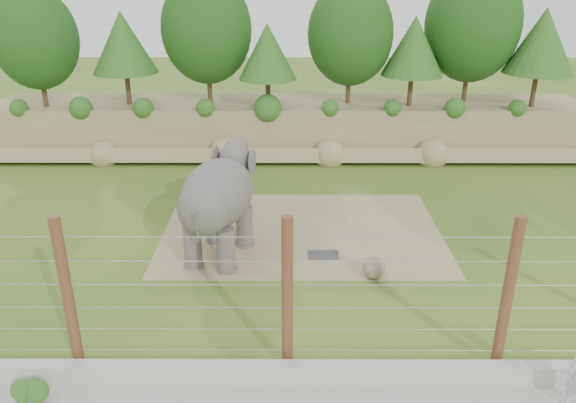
{
  "coord_description": "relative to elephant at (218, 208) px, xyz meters",
  "views": [
    {
      "loc": [
        0.05,
        -15.4,
        8.94
      ],
      "look_at": [
        0.0,
        2.0,
        1.6
      ],
      "focal_mm": 35.0,
      "sensor_mm": 36.0,
      "label": 1
    }
  ],
  "objects": [
    {
      "name": "elephant",
      "position": [
        0.0,
        0.0,
        0.0
      ],
      "size": [
        2.82,
        4.57,
        3.44
      ],
      "primitive_type": null,
      "rotation": [
        0.0,
        0.0,
        -0.25
      ],
      "color": "#5B5652",
      "rests_on": "ground"
    },
    {
      "name": "barrier_fence",
      "position": [
        2.25,
        -5.65,
        0.28
      ],
      "size": [
        20.26,
        0.26,
        4.0
      ],
      "color": "brown",
      "rests_on": "ground"
    },
    {
      "name": "back_embankment",
      "position": [
        2.84,
        11.52,
        2.25
      ],
      "size": [
        30.0,
        5.52,
        8.77
      ],
      "color": "#8A7F51",
      "rests_on": "ground"
    },
    {
      "name": "drain_grate",
      "position": [
        3.43,
        -0.02,
        -1.68
      ],
      "size": [
        1.0,
        0.6,
        0.03
      ],
      "primitive_type": "cube",
      "color": "#262628",
      "rests_on": "dirt_patch"
    },
    {
      "name": "walkway_shrub",
      "position": [
        -3.38,
        -6.95,
        -1.41
      ],
      "size": [
        0.6,
        0.6,
        0.6
      ],
      "primitive_type": "sphere",
      "color": "#285E1D",
      "rests_on": "walkway"
    },
    {
      "name": "dirt_patch",
      "position": [
        2.75,
        1.85,
        -1.71
      ],
      "size": [
        10.0,
        7.0,
        0.02
      ],
      "primitive_type": "cube",
      "color": "#94895C",
      "rests_on": "ground"
    },
    {
      "name": "ground",
      "position": [
        2.25,
        -1.15,
        -1.72
      ],
      "size": [
        90.0,
        90.0,
        0.0
      ],
      "primitive_type": "plane",
      "color": "#3B611F",
      "rests_on": "ground"
    },
    {
      "name": "retaining_wall",
      "position": [
        2.25,
        -6.15,
        -1.47
      ],
      "size": [
        26.0,
        0.35,
        0.5
      ],
      "primitive_type": "cube",
      "color": "#ACAAA0",
      "rests_on": "ground"
    },
    {
      "name": "stone_ball",
      "position": [
        4.9,
        -1.45,
        -1.35
      ],
      "size": [
        0.71,
        0.71,
        0.71
      ],
      "primitive_type": "sphere",
      "color": "gray",
      "rests_on": "dirt_patch"
    }
  ]
}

